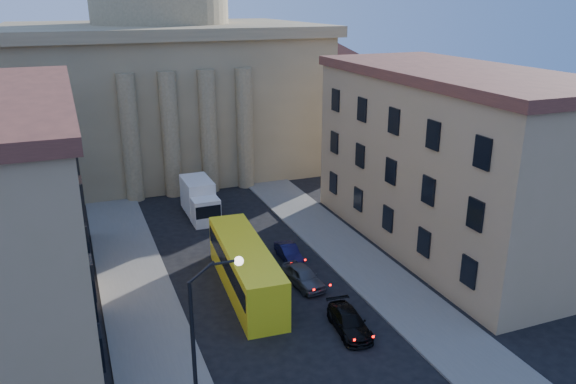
# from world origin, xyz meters

# --- Properties ---
(sidewalk_left) EXTENTS (5.00, 60.00, 0.15)m
(sidewalk_left) POSITION_xyz_m (-8.50, 18.00, 0.07)
(sidewalk_left) COLOR #63615B
(sidewalk_left) RESTS_ON ground
(sidewalk_right) EXTENTS (5.00, 60.00, 0.15)m
(sidewalk_right) POSITION_xyz_m (8.50, 18.00, 0.07)
(sidewalk_right) COLOR #63615B
(sidewalk_right) RESTS_ON ground
(church) EXTENTS (68.02, 28.76, 36.60)m
(church) POSITION_xyz_m (0.00, 55.47, 11.88)
(church) COLOR olive
(church) RESTS_ON ground
(building_right) EXTENTS (11.60, 26.60, 14.70)m
(building_right) POSITION_xyz_m (17.00, 22.00, 7.42)
(building_right) COLOR tan
(building_right) RESTS_ON ground
(street_lamp) EXTENTS (2.62, 0.44, 8.83)m
(street_lamp) POSITION_xyz_m (-6.97, 8.00, 5.29)
(street_lamp) COLOR black
(street_lamp) RESTS_ON ground
(car_right_mid) EXTENTS (2.27, 4.65, 1.30)m
(car_right_mid) POSITION_xyz_m (3.24, 12.84, 0.65)
(car_right_mid) COLOR black
(car_right_mid) RESTS_ON ground
(car_right_far) EXTENTS (2.29, 4.47, 1.46)m
(car_right_far) POSITION_xyz_m (2.90, 19.40, 0.73)
(car_right_far) COLOR #4B4B50
(car_right_far) RESTS_ON ground
(car_right_distant) EXTENTS (1.44, 3.80, 1.24)m
(car_right_distant) POSITION_xyz_m (3.50, 23.72, 0.62)
(car_right_distant) COLOR black
(car_right_distant) RESTS_ON ground
(city_bus) EXTENTS (3.61, 12.46, 3.47)m
(city_bus) POSITION_xyz_m (-1.19, 20.26, 1.86)
(city_bus) COLOR yellow
(city_bus) RESTS_ON ground
(box_truck) EXTENTS (2.56, 6.35, 3.47)m
(box_truck) POSITION_xyz_m (-0.86, 35.66, 1.65)
(box_truck) COLOR silver
(box_truck) RESTS_ON ground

